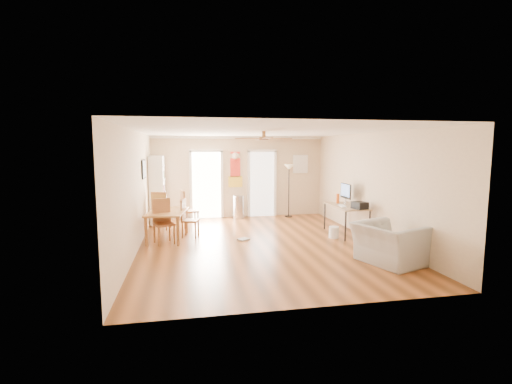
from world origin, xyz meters
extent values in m
plane|color=brown|center=(0.00, 0.00, 0.00)|extent=(7.00, 7.00, 0.00)
cube|color=red|center=(-0.13, 3.48, 1.55)|extent=(0.46, 0.03, 1.10)
cube|color=white|center=(2.05, 3.47, 1.70)|extent=(0.50, 0.04, 0.60)
cube|color=black|center=(-2.73, 1.40, 1.70)|extent=(0.04, 0.66, 0.48)
cylinder|color=#ADADAF|center=(-0.08, 3.16, 0.37)|extent=(0.35, 0.35, 0.74)
cube|color=white|center=(2.20, 0.43, 0.76)|extent=(0.20, 0.43, 0.02)
cube|color=black|center=(2.45, -0.02, 0.84)|extent=(0.36, 0.39, 0.17)
cylinder|color=#E45714|center=(2.30, 0.95, 0.88)|extent=(0.10, 0.10, 0.25)
cylinder|color=white|center=(1.90, 0.22, 0.14)|extent=(0.28, 0.28, 0.29)
cube|color=gray|center=(-0.35, 0.43, 0.02)|extent=(0.33, 0.31, 0.04)
imported|color=#A1A19C|center=(2.15, -1.88, 0.39)|extent=(1.37, 1.46, 0.77)
camera|label=1|loc=(-1.67, -8.13, 2.22)|focal=25.57mm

